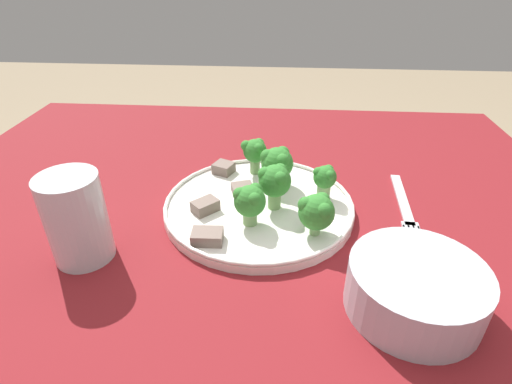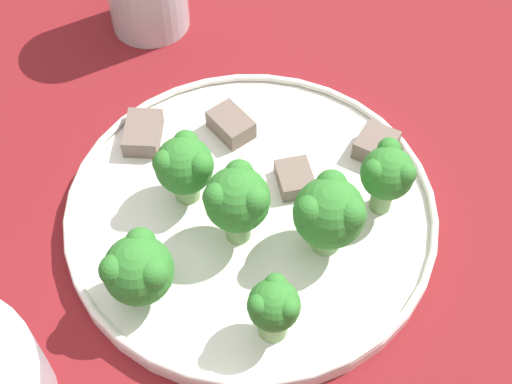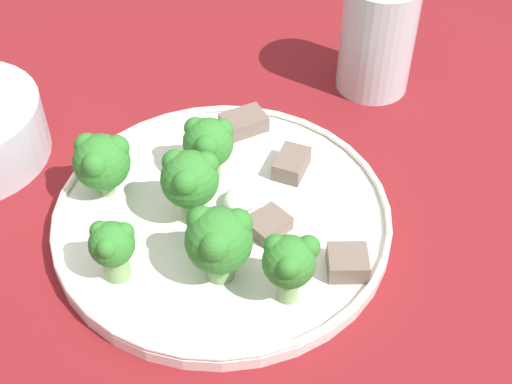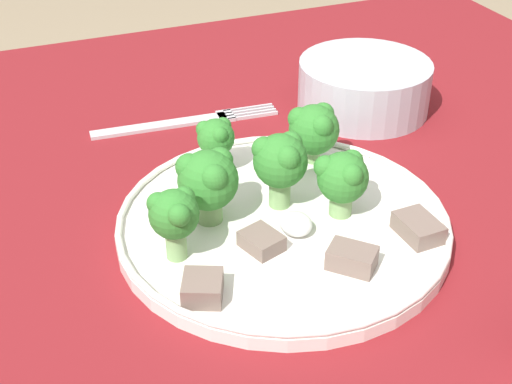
{
  "view_description": "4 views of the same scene",
  "coord_description": "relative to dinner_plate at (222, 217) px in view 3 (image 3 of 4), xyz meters",
  "views": [
    {
      "loc": [
        -0.06,
        0.47,
        1.12
      ],
      "look_at": [
        -0.02,
        -0.05,
        0.8
      ],
      "focal_mm": 28.0,
      "sensor_mm": 36.0,
      "label": 1
    },
    {
      "loc": [
        -0.34,
        -0.07,
        1.24
      ],
      "look_at": [
        -0.04,
        -0.04,
        0.83
      ],
      "focal_mm": 50.0,
      "sensor_mm": 36.0,
      "label": 2
    },
    {
      "loc": [
        -0.17,
        -0.42,
        1.23
      ],
      "look_at": [
        -0.0,
        -0.04,
        0.81
      ],
      "focal_mm": 50.0,
      "sensor_mm": 36.0,
      "label": 3
    },
    {
      "loc": [
        0.42,
        -0.25,
        1.15
      ],
      "look_at": [
        -0.03,
        -0.06,
        0.83
      ],
      "focal_mm": 50.0,
      "sensor_mm": 36.0,
      "label": 4
    }
  ],
  "objects": [
    {
      "name": "broccoli_floret_front_left",
      "position": [
        -0.1,
        -0.03,
        0.04
      ],
      "size": [
        0.04,
        0.04,
        0.05
      ],
      "color": "#7FA866",
      "rests_on": "dinner_plate"
    },
    {
      "name": "meat_slice_front_slice",
      "position": [
        0.03,
        -0.03,
        0.01
      ],
      "size": [
        0.04,
        0.04,
        0.01
      ],
      "color": "#756056",
      "rests_on": "dinner_plate"
    },
    {
      "name": "meat_slice_rear_slice",
      "position": [
        0.07,
        -0.09,
        0.01
      ],
      "size": [
        0.04,
        0.04,
        0.02
      ],
      "color": "#756056",
      "rests_on": "dinner_plate"
    },
    {
      "name": "broccoli_floret_back_left",
      "position": [
        0.01,
        -0.1,
        0.04
      ],
      "size": [
        0.04,
        0.04,
        0.06
      ],
      "color": "#7FA866",
      "rests_on": "dinner_plate"
    },
    {
      "name": "broccoli_floret_mid_cluster",
      "position": [
        -0.02,
        0.01,
        0.05
      ],
      "size": [
        0.05,
        0.05,
        0.07
      ],
      "color": "#7FA866",
      "rests_on": "dinner_plate"
    },
    {
      "name": "sauce_dollop",
      "position": [
        0.02,
        0.0,
        0.01
      ],
      "size": [
        0.03,
        0.03,
        0.02
      ],
      "color": "white",
      "rests_on": "dinner_plate"
    },
    {
      "name": "dinner_plate",
      "position": [
        0.0,
        0.0,
        0.0
      ],
      "size": [
        0.29,
        0.29,
        0.02
      ],
      "color": "white",
      "rests_on": "table"
    },
    {
      "name": "meat_slice_middle_slice",
      "position": [
        0.08,
        0.02,
        0.01
      ],
      "size": [
        0.04,
        0.04,
        0.02
      ],
      "color": "#756056",
      "rests_on": "dinner_plate"
    },
    {
      "name": "meat_slice_edge_slice",
      "position": [
        0.06,
        0.1,
        0.01
      ],
      "size": [
        0.04,
        0.03,
        0.02
      ],
      "color": "#756056",
      "rests_on": "dinner_plate"
    },
    {
      "name": "broccoli_floret_near_rim_left",
      "position": [
        -0.03,
        -0.06,
        0.04
      ],
      "size": [
        0.05,
        0.05,
        0.07
      ],
      "color": "#7FA866",
      "rests_on": "dinner_plate"
    },
    {
      "name": "broccoli_floret_center_left",
      "position": [
        0.01,
        0.05,
        0.04
      ],
      "size": [
        0.05,
        0.04,
        0.06
      ],
      "color": "#7FA866",
      "rests_on": "dinner_plate"
    },
    {
      "name": "broccoli_floret_center_back",
      "position": [
        -0.08,
        0.07,
        0.04
      ],
      "size": [
        0.05,
        0.05,
        0.06
      ],
      "color": "#7FA866",
      "rests_on": "dinner_plate"
    },
    {
      "name": "drinking_glass",
      "position": [
        0.22,
        0.12,
        0.04
      ],
      "size": [
        0.07,
        0.07,
        0.12
      ],
      "color": "silver",
      "rests_on": "table"
    },
    {
      "name": "table",
      "position": [
        0.03,
        0.04,
        -0.12
      ],
      "size": [
        1.09,
        0.99,
        0.78
      ],
      "color": "maroon",
      "rests_on": "ground_plane"
    }
  ]
}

